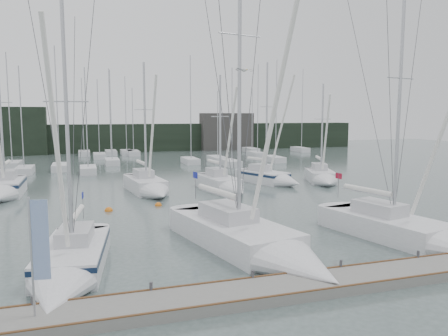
# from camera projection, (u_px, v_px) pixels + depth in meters

# --- Properties ---
(ground) EXTENTS (160.00, 160.00, 0.00)m
(ground) POSITION_uv_depth(u_px,v_px,m) (260.00, 252.00, 21.69)
(ground) COLOR #495955
(ground) RESTS_ON ground
(dock) EXTENTS (24.00, 2.00, 0.40)m
(dock) POSITION_uv_depth(u_px,v_px,m) (310.00, 285.00, 16.94)
(dock) COLOR slate
(dock) RESTS_ON ground
(far_treeline) EXTENTS (90.00, 4.00, 5.00)m
(far_treeline) POSITION_uv_depth(u_px,v_px,m) (130.00, 138.00, 79.94)
(far_treeline) COLOR black
(far_treeline) RESTS_ON ground
(far_building_left) EXTENTS (12.00, 3.00, 8.00)m
(far_building_left) POSITION_uv_depth(u_px,v_px,m) (8.00, 131.00, 71.77)
(far_building_left) COLOR black
(far_building_left) RESTS_ON ground
(far_building_right) EXTENTS (10.00, 3.00, 7.00)m
(far_building_right) POSITION_uv_depth(u_px,v_px,m) (227.00, 132.00, 83.41)
(far_building_right) COLOR #3A3836
(far_building_right) RESTS_ON ground
(mast_forest) EXTENTS (60.98, 27.36, 14.86)m
(mast_forest) POSITION_uv_depth(u_px,v_px,m) (110.00, 159.00, 61.76)
(mast_forest) COLOR silver
(mast_forest) RESTS_ON ground
(sailboat_near_left) EXTENTS (3.75, 9.12, 12.40)m
(sailboat_near_left) POSITION_uv_depth(u_px,v_px,m) (68.00, 268.00, 17.87)
(sailboat_near_left) COLOR silver
(sailboat_near_left) RESTS_ON ground
(sailboat_near_center) EXTENTS (5.83, 12.39, 18.10)m
(sailboat_near_center) POSITION_uv_depth(u_px,v_px,m) (262.00, 246.00, 20.69)
(sailboat_near_center) COLOR silver
(sailboat_near_center) RESTS_ON ground
(sailboat_near_right) EXTENTS (5.11, 10.50, 14.73)m
(sailboat_near_right) POSITION_uv_depth(u_px,v_px,m) (420.00, 236.00, 22.58)
(sailboat_near_right) COLOR silver
(sailboat_near_right) RESTS_ON ground
(sailboat_mid_a) EXTENTS (2.72, 7.51, 12.94)m
(sailboat_mid_a) POSITION_uv_depth(u_px,v_px,m) (3.00, 190.00, 35.72)
(sailboat_mid_a) COLOR silver
(sailboat_mid_a) RESTS_ON ground
(sailboat_mid_b) EXTENTS (3.55, 8.63, 11.99)m
(sailboat_mid_b) POSITION_uv_depth(u_px,v_px,m) (150.00, 188.00, 37.23)
(sailboat_mid_b) COLOR silver
(sailboat_mid_b) RESTS_ON ground
(sailboat_mid_c) EXTENTS (3.27, 7.66, 10.95)m
(sailboat_mid_c) POSITION_uv_depth(u_px,v_px,m) (225.00, 186.00, 38.28)
(sailboat_mid_c) COLOR silver
(sailboat_mid_c) RESTS_ON ground
(sailboat_mid_d) EXTENTS (4.97, 7.81, 12.58)m
(sailboat_mid_d) POSITION_uv_depth(u_px,v_px,m) (273.00, 178.00, 42.67)
(sailboat_mid_d) COLOR silver
(sailboat_mid_d) RESTS_ON ground
(sailboat_mid_e) EXTENTS (4.43, 7.15, 10.54)m
(sailboat_mid_e) POSITION_uv_depth(u_px,v_px,m) (323.00, 178.00, 42.97)
(sailboat_mid_e) COLOR silver
(sailboat_mid_e) RESTS_ON ground
(buoy_a) EXTENTS (0.52, 0.52, 0.52)m
(buoy_a) POSITION_uv_depth(u_px,v_px,m) (158.00, 206.00, 32.64)
(buoy_a) COLOR orange
(buoy_a) RESTS_ON ground
(buoy_b) EXTENTS (0.53, 0.53, 0.53)m
(buoy_b) POSITION_uv_depth(u_px,v_px,m) (231.00, 203.00, 33.71)
(buoy_b) COLOR orange
(buoy_b) RESTS_ON ground
(buoy_c) EXTENTS (0.58, 0.58, 0.58)m
(buoy_c) POSITION_uv_depth(u_px,v_px,m) (109.00, 211.00, 30.85)
(buoy_c) COLOR orange
(buoy_c) RESTS_ON ground
(dock_banner) EXTENTS (0.59, 0.12, 3.87)m
(dock_banner) POSITION_uv_depth(u_px,v_px,m) (37.00, 246.00, 13.67)
(dock_banner) COLOR #AAACB2
(dock_banner) RESTS_ON dock
(seagull) EXTENTS (0.89, 0.44, 0.18)m
(seagull) POSITION_uv_depth(u_px,v_px,m) (244.00, 70.00, 20.40)
(seagull) COLOR silver
(seagull) RESTS_ON ground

